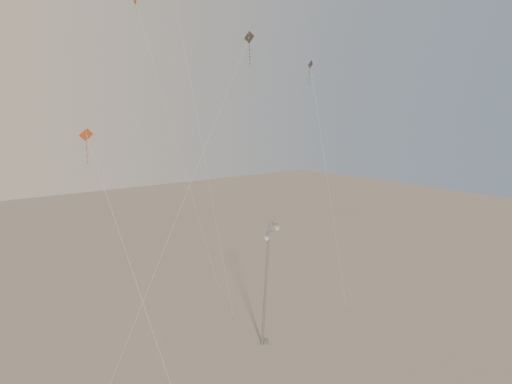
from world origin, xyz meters
TOP-DOWN VIEW (x-y plane):
  - street_lamp at (3.32, 4.71)m, footprint 1.78×0.64m
  - kite_1 at (-0.08, 5.56)m, footprint 12.06×1.72m
  - kite_3 at (-7.84, 4.33)m, footprint 1.11×13.39m
  - kite_4 at (11.72, 8.18)m, footprint 0.79×5.17m
  - kite_5 at (3.09, 22.99)m, footprint 3.12×11.24m

SIDE VIEW (x-z plane):
  - street_lamp at x=3.32m, z-range 0.31..9.75m
  - kite_3 at x=-7.84m, z-range 4.28..20.52m
  - kite_1 at x=-0.08m, z-range 5.81..28.36m
  - kite_4 at x=11.72m, z-range 6.27..28.13m
  - kite_5 at x=3.09m, z-range 7.70..36.81m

